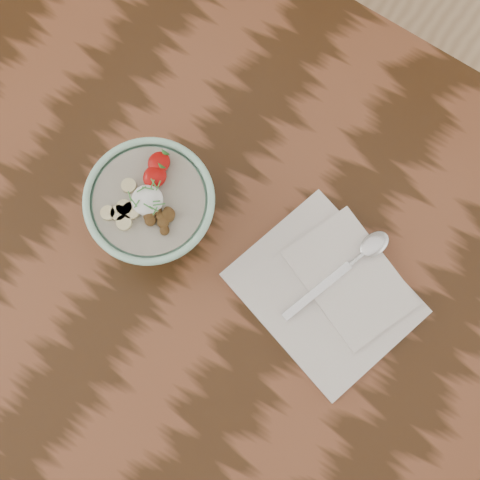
# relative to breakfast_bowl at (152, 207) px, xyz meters

# --- Properties ---
(table) EXTENTS (1.60, 0.90, 0.75)m
(table) POSITION_rel_breakfast_bowl_xyz_m (0.03, 0.02, -0.15)
(table) COLOR #341D0D
(table) RESTS_ON ground
(breakfast_bowl) EXTENTS (0.18, 0.18, 0.12)m
(breakfast_bowl) POSITION_rel_breakfast_bowl_xyz_m (0.00, 0.00, 0.00)
(breakfast_bowl) COLOR #A2DABD
(breakfast_bowl) RESTS_ON table
(napkin) EXTENTS (0.29, 0.25, 0.01)m
(napkin) POSITION_rel_breakfast_bowl_xyz_m (0.27, 0.05, -0.05)
(napkin) COLOR silver
(napkin) RESTS_ON table
(spoon) EXTENTS (0.08, 0.19, 0.01)m
(spoon) POSITION_rel_breakfast_bowl_xyz_m (0.28, 0.11, -0.04)
(spoon) COLOR silver
(spoon) RESTS_ON napkin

